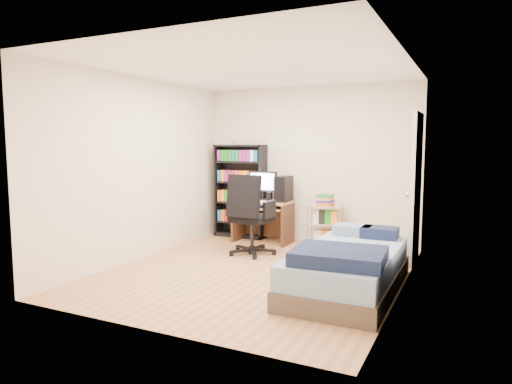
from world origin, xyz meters
The scene contains 7 objects.
room centered at (0.00, 0.00, 1.25)m, with size 3.58×4.08×2.58m.
media_shelf centered at (-1.17, 1.84, 0.81)m, with size 0.88×0.29×1.64m.
computer_desk centered at (-0.55, 1.66, 0.62)m, with size 0.91×0.53×1.14m.
office_chair centered at (-0.45, 0.78, 0.37)m, with size 0.74×0.74×1.17m.
wire_cart centered at (0.39, 1.67, 0.53)m, with size 0.55×0.43×0.82m.
bed centered at (1.23, -0.21, 0.26)m, with size 1.02×2.03×0.58m.
door centered at (1.72, 1.35, 1.00)m, with size 0.12×0.80×2.00m.
Camera 1 is at (2.42, -4.99, 1.60)m, focal length 32.00 mm.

